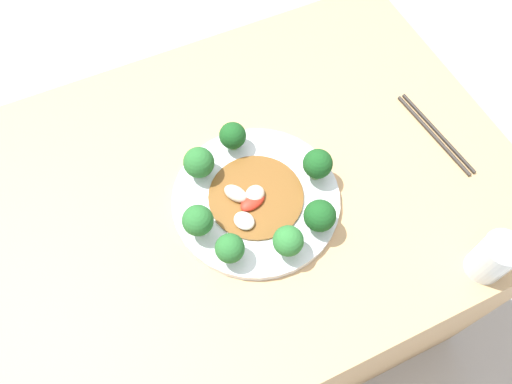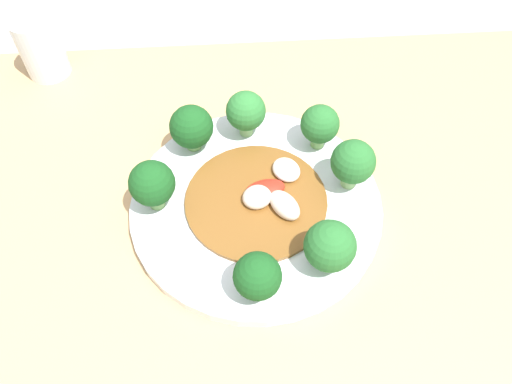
{
  "view_description": "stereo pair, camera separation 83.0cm",
  "coord_description": "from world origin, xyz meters",
  "px_view_note": "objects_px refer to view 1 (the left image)",
  "views": [
    {
      "loc": [
        -0.15,
        -0.44,
        1.59
      ],
      "look_at": [
        0.03,
        -0.05,
        0.8
      ],
      "focal_mm": 35.0,
      "sensor_mm": 36.0,
      "label": 1
    },
    {
      "loc": [
        0.06,
        0.31,
        1.28
      ],
      "look_at": [
        0.03,
        -0.05,
        0.8
      ],
      "focal_mm": 35.0,
      "sensor_mm": 36.0,
      "label": 2
    }
  ],
  "objects_px": {
    "plate": "(256,199)",
    "broccoli_southwest": "(230,249)",
    "broccoli_northwest": "(199,163)",
    "stirfry_center": "(252,198)",
    "chopsticks": "(435,133)",
    "broccoli_southeast": "(320,216)",
    "broccoli_east": "(318,164)",
    "drinking_glass": "(493,258)",
    "broccoli_west": "(198,221)",
    "broccoli_north": "(233,136)",
    "broccoli_south": "(288,241)"
  },
  "relations": [
    {
      "from": "stirfry_center",
      "to": "drinking_glass",
      "type": "relative_size",
      "value": 1.88
    },
    {
      "from": "broccoli_east",
      "to": "broccoli_southwest",
      "type": "height_order",
      "value": "broccoli_east"
    },
    {
      "from": "broccoli_northwest",
      "to": "drinking_glass",
      "type": "xyz_separation_m",
      "value": [
        0.37,
        -0.37,
        -0.01
      ]
    },
    {
      "from": "broccoli_west",
      "to": "chopsticks",
      "type": "bearing_deg",
      "value": 0.63
    },
    {
      "from": "broccoli_north",
      "to": "broccoli_southwest",
      "type": "bearing_deg",
      "value": -114.76
    },
    {
      "from": "chopsticks",
      "to": "stirfry_center",
      "type": "bearing_deg",
      "value": 178.28
    },
    {
      "from": "drinking_glass",
      "to": "chopsticks",
      "type": "height_order",
      "value": "drinking_glass"
    },
    {
      "from": "broccoli_southeast",
      "to": "broccoli_northwest",
      "type": "bearing_deg",
      "value": 128.44
    },
    {
      "from": "broccoli_northwest",
      "to": "drinking_glass",
      "type": "distance_m",
      "value": 0.53
    },
    {
      "from": "broccoli_southeast",
      "to": "stirfry_center",
      "type": "height_order",
      "value": "broccoli_southeast"
    },
    {
      "from": "broccoli_east",
      "to": "drinking_glass",
      "type": "distance_m",
      "value": 0.33
    },
    {
      "from": "broccoli_southeast",
      "to": "broccoli_east",
      "type": "bearing_deg",
      "value": 63.97
    },
    {
      "from": "plate",
      "to": "broccoli_southwest",
      "type": "xyz_separation_m",
      "value": [
        -0.09,
        -0.09,
        0.05
      ]
    },
    {
      "from": "stirfry_center",
      "to": "chopsticks",
      "type": "height_order",
      "value": "stirfry_center"
    },
    {
      "from": "plate",
      "to": "broccoli_southeast",
      "type": "xyz_separation_m",
      "value": [
        0.08,
        -0.1,
        0.04
      ]
    },
    {
      "from": "broccoli_east",
      "to": "broccoli_southeast",
      "type": "distance_m",
      "value": 0.1
    },
    {
      "from": "broccoli_southeast",
      "to": "broccoli_north",
      "type": "relative_size",
      "value": 1.05
    },
    {
      "from": "broccoli_west",
      "to": "broccoli_northwest",
      "type": "bearing_deg",
      "value": 67.67
    },
    {
      "from": "plate",
      "to": "broccoli_west",
      "type": "bearing_deg",
      "value": -170.56
    },
    {
      "from": "broccoli_south",
      "to": "broccoli_northwest",
      "type": "bearing_deg",
      "value": 110.51
    },
    {
      "from": "plate",
      "to": "broccoli_south",
      "type": "height_order",
      "value": "broccoli_south"
    },
    {
      "from": "broccoli_west",
      "to": "broccoli_southwest",
      "type": "bearing_deg",
      "value": -66.56
    },
    {
      "from": "drinking_glass",
      "to": "plate",
      "type": "bearing_deg",
      "value": 136.79
    },
    {
      "from": "broccoli_east",
      "to": "drinking_glass",
      "type": "bearing_deg",
      "value": -56.96
    },
    {
      "from": "broccoli_northwest",
      "to": "broccoli_southwest",
      "type": "bearing_deg",
      "value": -95.05
    },
    {
      "from": "broccoli_southwest",
      "to": "broccoli_southeast",
      "type": "bearing_deg",
      "value": -3.2
    },
    {
      "from": "plate",
      "to": "broccoli_east",
      "type": "bearing_deg",
      "value": -2.44
    },
    {
      "from": "broccoli_east",
      "to": "broccoli_southwest",
      "type": "bearing_deg",
      "value": -158.48
    },
    {
      "from": "broccoli_north",
      "to": "stirfry_center",
      "type": "distance_m",
      "value": 0.13
    },
    {
      "from": "broccoli_west",
      "to": "drinking_glass",
      "type": "relative_size",
      "value": 0.75
    },
    {
      "from": "broccoli_southwest",
      "to": "drinking_glass",
      "type": "xyz_separation_m",
      "value": [
        0.39,
        -0.2,
        -0.01
      ]
    },
    {
      "from": "plate",
      "to": "broccoli_west",
      "type": "xyz_separation_m",
      "value": [
        -0.12,
        -0.02,
        0.05
      ]
    },
    {
      "from": "plate",
      "to": "broccoli_northwest",
      "type": "distance_m",
      "value": 0.12
    },
    {
      "from": "broccoli_west",
      "to": "chopsticks",
      "type": "height_order",
      "value": "broccoli_west"
    },
    {
      "from": "broccoli_southeast",
      "to": "drinking_glass",
      "type": "relative_size",
      "value": 0.71
    },
    {
      "from": "drinking_glass",
      "to": "broccoli_east",
      "type": "bearing_deg",
      "value": 123.04
    },
    {
      "from": "broccoli_west",
      "to": "broccoli_southeast",
      "type": "height_order",
      "value": "broccoli_west"
    },
    {
      "from": "broccoli_southwest",
      "to": "stirfry_center",
      "type": "distance_m",
      "value": 0.12
    },
    {
      "from": "plate",
      "to": "broccoli_southwest",
      "type": "distance_m",
      "value": 0.13
    },
    {
      "from": "broccoli_southeast",
      "to": "broccoli_southwest",
      "type": "height_order",
      "value": "same"
    },
    {
      "from": "broccoli_south",
      "to": "drinking_glass",
      "type": "bearing_deg",
      "value": -29.29
    },
    {
      "from": "plate",
      "to": "drinking_glass",
      "type": "relative_size",
      "value": 3.33
    },
    {
      "from": "drinking_glass",
      "to": "chopsticks",
      "type": "xyz_separation_m",
      "value": [
        0.09,
        0.27,
        -0.04
      ]
    },
    {
      "from": "broccoli_west",
      "to": "broccoli_northwest",
      "type": "xyz_separation_m",
      "value": [
        0.05,
        0.11,
        -0.0
      ]
    },
    {
      "from": "broccoli_east",
      "to": "broccoli_north",
      "type": "distance_m",
      "value": 0.17
    },
    {
      "from": "broccoli_north",
      "to": "chopsticks",
      "type": "bearing_deg",
      "value": -19.31
    },
    {
      "from": "broccoli_west",
      "to": "broccoli_northwest",
      "type": "relative_size",
      "value": 1.05
    },
    {
      "from": "broccoli_west",
      "to": "broccoli_north",
      "type": "xyz_separation_m",
      "value": [
        0.13,
        0.14,
        -0.01
      ]
    },
    {
      "from": "plate",
      "to": "chopsticks",
      "type": "distance_m",
      "value": 0.39
    },
    {
      "from": "broccoli_south",
      "to": "stirfry_center",
      "type": "distance_m",
      "value": 0.12
    }
  ]
}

